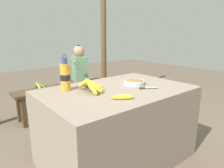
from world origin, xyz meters
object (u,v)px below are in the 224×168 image
at_px(banana_bunch_ripe, 90,85).
at_px(knife, 146,88).
at_px(water_bottle, 65,76).
at_px(support_post_far, 103,28).
at_px(serving_bowl, 134,82).
at_px(banana_bunch_green, 39,86).
at_px(loose_banana_front, 123,97).
at_px(wooden_bench, 65,90).
at_px(seated_vendor, 77,73).

height_order(banana_bunch_ripe, knife, banana_bunch_ripe).
height_order(water_bottle, support_post_far, support_post_far).
bearing_deg(serving_bowl, support_post_far, 62.64).
height_order(serving_bowl, banana_bunch_green, serving_bowl).
xyz_separation_m(banana_bunch_ripe, water_bottle, (-0.15, 0.18, 0.06)).
bearing_deg(loose_banana_front, knife, 14.00).
relative_size(banana_bunch_ripe, support_post_far, 0.12).
height_order(knife, support_post_far, support_post_far).
relative_size(serving_bowl, knife, 1.24).
bearing_deg(water_bottle, loose_banana_front, -66.58).
bearing_deg(knife, serving_bowl, 107.43).
distance_m(banana_bunch_ripe, water_bottle, 0.24).
xyz_separation_m(knife, wooden_bench, (-0.06, 1.62, -0.37)).
bearing_deg(loose_banana_front, banana_bunch_green, 92.17).
bearing_deg(banana_bunch_green, knife, -74.73).
distance_m(banana_bunch_ripe, support_post_far, 2.17).
xyz_separation_m(banana_bunch_ripe, seated_vendor, (0.62, 1.35, -0.18)).
bearing_deg(knife, water_bottle, 173.58).
height_order(loose_banana_front, wooden_bench, loose_banana_front).
height_order(water_bottle, loose_banana_front, water_bottle).
distance_m(banana_bunch_ripe, banana_bunch_green, 1.40).
height_order(loose_banana_front, banana_bunch_green, loose_banana_front).
height_order(knife, banana_bunch_green, knife).
xyz_separation_m(loose_banana_front, knife, (0.38, 0.09, -0.01)).
height_order(wooden_bench, support_post_far, support_post_far).
bearing_deg(support_post_far, loose_banana_front, -123.23).
distance_m(seated_vendor, banana_bunch_green, 0.61).
xyz_separation_m(loose_banana_front, wooden_bench, (0.32, 1.71, -0.38)).
xyz_separation_m(wooden_bench, support_post_far, (0.96, 0.23, 0.97)).
relative_size(water_bottle, knife, 1.92).
distance_m(banana_bunch_ripe, loose_banana_front, 0.36).
distance_m(banana_bunch_ripe, wooden_bench, 1.49).
height_order(knife, seated_vendor, seated_vendor).
distance_m(loose_banana_front, banana_bunch_green, 1.73).
relative_size(wooden_bench, support_post_far, 0.56).
relative_size(wooden_bench, banana_bunch_green, 4.86).
bearing_deg(water_bottle, serving_bowl, -20.18).
bearing_deg(banana_bunch_ripe, knife, -28.74).
bearing_deg(loose_banana_front, seated_vendor, 72.37).
xyz_separation_m(seated_vendor, banana_bunch_green, (-0.60, 0.02, -0.11)).
height_order(serving_bowl, loose_banana_front, serving_bowl).
bearing_deg(water_bottle, support_post_far, 43.47).
height_order(banana_bunch_ripe, serving_bowl, banana_bunch_ripe).
bearing_deg(serving_bowl, wooden_bench, 93.87).
bearing_deg(serving_bowl, seated_vendor, 85.03).
height_order(serving_bowl, water_bottle, water_bottle).
bearing_deg(support_post_far, knife, -115.87).
distance_m(loose_banana_front, seated_vendor, 1.78).
bearing_deg(water_bottle, wooden_bench, 65.33).
height_order(wooden_bench, seated_vendor, seated_vendor).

